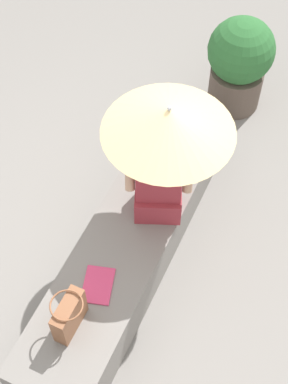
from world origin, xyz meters
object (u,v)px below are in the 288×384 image
(handbag_black, at_px, (69,315))
(parasol, at_px, (169,121))
(person_seated, at_px, (159,178))
(tote_bag_canvas, at_px, (165,143))
(magazine, at_px, (98,285))
(planter_near, at_px, (239,62))

(handbag_black, bearing_deg, parasol, 171.24)
(person_seated, height_order, tote_bag_canvas, person_seated)
(person_seated, bearing_deg, magazine, -8.94)
(parasol, relative_size, handbag_black, 3.37)
(planter_near, bearing_deg, tote_bag_canvas, -9.23)
(parasol, xyz_separation_m, planter_near, (-1.67, 0.01, -0.88))
(parasol, xyz_separation_m, handbag_black, (1.14, -0.18, -0.78))
(person_seated, distance_m, magazine, 0.85)
(handbag_black, relative_size, magazine, 1.13)
(planter_near, bearing_deg, person_seated, -1.28)
(handbag_black, bearing_deg, tote_bag_canvas, -179.49)
(parasol, bearing_deg, planter_near, 179.66)
(handbag_black, height_order, magazine, handbag_black)
(handbag_black, distance_m, planter_near, 2.82)
(tote_bag_canvas, bearing_deg, magazine, 1.92)
(parasol, distance_m, tote_bag_canvas, 0.93)
(person_seated, bearing_deg, planter_near, 178.72)
(handbag_black, distance_m, magazine, 0.36)
(person_seated, xyz_separation_m, planter_near, (-1.73, 0.04, -0.34))
(person_seated, height_order, handbag_black, person_seated)
(tote_bag_canvas, bearing_deg, planter_near, 170.77)
(parasol, distance_m, magazine, 1.24)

